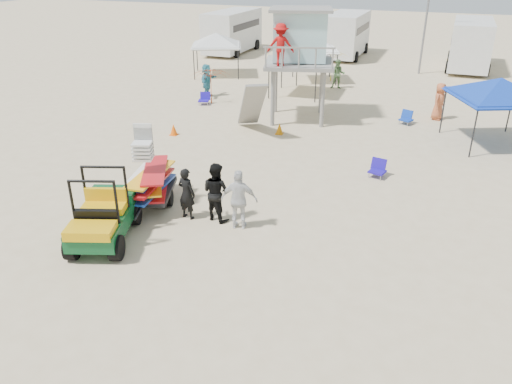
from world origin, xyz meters
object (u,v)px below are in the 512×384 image
(lifeguard_tower, at_px, (299,40))
(man_left, at_px, (187,194))
(surf_trailer, at_px, (148,178))
(utility_cart, at_px, (101,211))
(canopy_blue, at_px, (501,81))

(lifeguard_tower, bearing_deg, man_left, -90.16)
(surf_trailer, xyz_separation_m, man_left, (1.52, -0.30, -0.16))
(utility_cart, bearing_deg, man_left, 53.22)
(utility_cart, xyz_separation_m, man_left, (1.52, 2.04, -0.13))
(utility_cart, relative_size, man_left, 1.82)
(utility_cart, height_order, surf_trailer, surf_trailer)
(lifeguard_tower, height_order, canopy_blue, lifeguard_tower)
(man_left, bearing_deg, utility_cart, 64.13)
(man_left, bearing_deg, canopy_blue, -118.88)
(lifeguard_tower, bearing_deg, canopy_blue, -3.85)
(lifeguard_tower, relative_size, canopy_blue, 1.18)
(canopy_blue, bearing_deg, surf_trailer, -135.18)
(surf_trailer, height_order, man_left, surf_trailer)
(surf_trailer, bearing_deg, man_left, -11.20)
(surf_trailer, relative_size, lifeguard_tower, 0.55)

